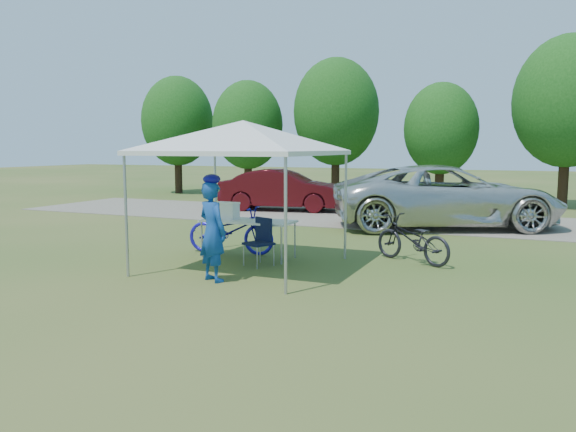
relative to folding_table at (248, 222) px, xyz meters
name	(u,v)px	position (x,y,z in m)	size (l,w,h in m)	color
ground	(245,267)	(0.35, -0.84, -0.73)	(100.00, 100.00, 0.00)	#2D5119
gravel_strip	(362,218)	(0.35, 7.16, -0.72)	(24.00, 5.00, 0.02)	gray
canopy	(243,125)	(0.35, -0.84, 1.92)	(4.53, 4.53, 3.00)	#A5A5AA
treeline	(397,116)	(0.06, 13.21, 2.80)	(24.89, 4.28, 6.30)	#382314
folding_table	(248,222)	(0.00, 0.00, 0.00)	(1.89, 0.79, 0.78)	white
folding_chair	(261,237)	(0.55, -0.52, -0.20)	(0.61, 0.64, 0.90)	#0E1433
cooler	(227,210)	(-0.49, 0.00, 0.22)	(0.47, 0.32, 0.34)	white
ice_cream_cup	(262,219)	(0.35, -0.05, 0.08)	(0.09, 0.09, 0.07)	gold
cyclist	(213,231)	(0.38, -2.02, 0.11)	(0.61, 0.40, 1.68)	navy
bike_blue	(231,230)	(-0.55, 0.27, -0.23)	(0.67, 1.92, 1.01)	#1B14B0
bike_dark	(412,239)	(3.16, 0.84, -0.27)	(0.61, 1.75, 0.92)	black
minivan	(446,196)	(3.10, 6.01, 0.16)	(2.88, 6.25, 1.74)	silver
sedan	(283,190)	(-2.82, 8.13, 0.01)	(1.53, 4.38, 1.44)	#490C11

